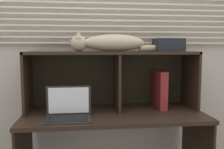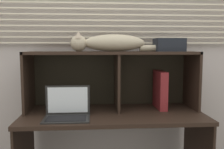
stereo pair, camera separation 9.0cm
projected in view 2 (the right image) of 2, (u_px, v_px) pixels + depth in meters
The scene contains 8 objects.
back_panel_with_blinds at pixel (110, 48), 2.30m from camera, with size 4.40×0.08×2.50m.
desk at pixel (113, 131), 2.02m from camera, with size 1.42×0.64×0.75m.
hutch_shelf_unit at pixel (112, 69), 2.12m from camera, with size 1.39×0.37×0.48m.
cat at pixel (110, 43), 2.06m from camera, with size 0.83×0.15×0.16m.
laptop at pixel (67, 111), 1.85m from camera, with size 0.33×0.22×0.23m.
binder_upright at pixel (160, 90), 2.14m from camera, with size 0.06×0.26×0.32m, color maroon.
book_stack at pixel (64, 107), 2.09m from camera, with size 0.20×0.23×0.04m.
storage_box at pixel (169, 45), 2.10m from camera, with size 0.24×0.19×0.11m, color black.
Camera 2 is at (-0.15, -1.76, 1.27)m, focal length 40.38 mm.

